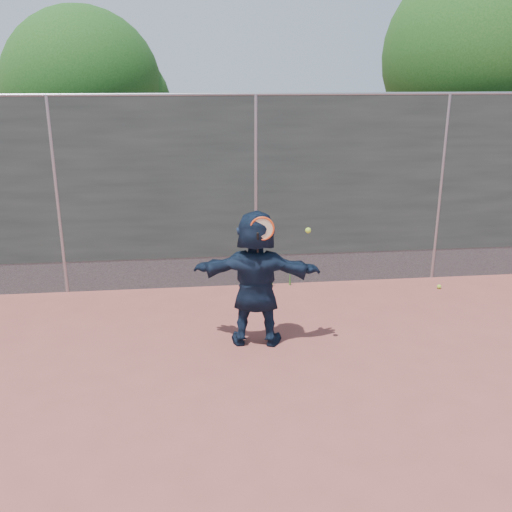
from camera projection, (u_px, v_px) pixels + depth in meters
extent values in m
plane|color=#9E4C42|center=(293.00, 400.00, 6.03)|extent=(80.00, 80.00, 0.00)
imported|color=#132036|center=(256.00, 278.00, 7.08)|extent=(1.68, 0.77, 1.74)
sphere|color=#AFDF31|center=(439.00, 287.00, 9.13)|extent=(0.07, 0.07, 0.07)
cube|color=#38423D|center=(256.00, 178.00, 8.80)|extent=(20.00, 0.04, 2.50)
cube|color=slate|center=(256.00, 270.00, 9.26)|extent=(20.00, 0.03, 0.50)
cylinder|color=gray|center=(256.00, 94.00, 8.42)|extent=(20.00, 0.05, 0.05)
cylinder|color=gray|center=(58.00, 199.00, 8.56)|extent=(0.06, 0.06, 3.00)
cylinder|color=gray|center=(256.00, 194.00, 8.88)|extent=(0.06, 0.06, 3.00)
cylinder|color=gray|center=(440.00, 190.00, 9.20)|extent=(0.06, 0.06, 3.00)
torus|color=#F04616|center=(262.00, 229.00, 6.69)|extent=(0.29, 0.06, 0.29)
cylinder|color=beige|center=(262.00, 229.00, 6.69)|extent=(0.25, 0.03, 0.25)
cylinder|color=black|center=(258.00, 245.00, 6.76)|extent=(0.04, 0.13, 0.33)
sphere|color=#AFDF31|center=(308.00, 230.00, 6.72)|extent=(0.07, 0.07, 0.07)
cylinder|color=#382314|center=(465.00, 177.00, 11.50)|extent=(0.28, 0.28, 2.60)
sphere|color=#23561C|center=(478.00, 57.00, 10.80)|extent=(3.60, 3.60, 3.60)
sphere|color=#23561C|center=(506.00, 76.00, 11.17)|extent=(2.52, 2.52, 2.52)
cylinder|color=#382314|center=(92.00, 187.00, 11.52)|extent=(0.28, 0.28, 2.20)
sphere|color=#23561C|center=(83.00, 88.00, 10.93)|extent=(3.00, 3.00, 3.00)
sphere|color=#23561C|center=(117.00, 103.00, 11.27)|extent=(2.10, 2.10, 2.10)
cone|color=#387226|center=(272.00, 279.00, 9.21)|extent=(0.03, 0.03, 0.26)
cone|color=#387226|center=(290.00, 276.00, 9.26)|extent=(0.03, 0.03, 0.30)
cone|color=#387226|center=(251.00, 281.00, 9.16)|extent=(0.03, 0.03, 0.22)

